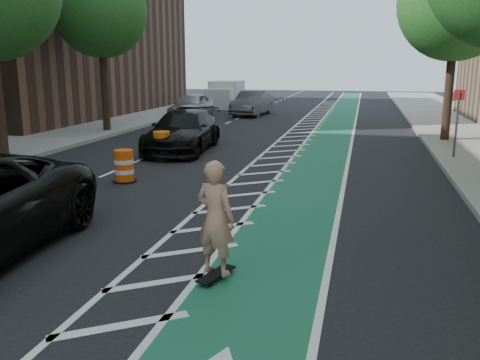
% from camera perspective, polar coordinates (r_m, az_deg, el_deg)
% --- Properties ---
extents(ground, '(120.00, 120.00, 0.00)m').
position_cam_1_polar(ground, '(8.84, -17.99, -9.96)').
color(ground, black).
rests_on(ground, ground).
extents(bike_lane, '(2.00, 90.00, 0.01)m').
position_cam_1_polar(bike_lane, '(17.27, 8.62, 1.62)').
color(bike_lane, '#1A5C3F').
rests_on(bike_lane, ground).
extents(buffer_strip, '(1.40, 90.00, 0.01)m').
position_cam_1_polar(buffer_strip, '(17.45, 3.71, 1.86)').
color(buffer_strip, silver).
rests_on(buffer_strip, ground).
extents(curb_right, '(0.12, 90.00, 0.16)m').
position_cam_1_polar(curb_right, '(17.39, 22.03, 1.15)').
color(curb_right, gray).
rests_on(curb_right, ground).
extents(curb_left, '(0.12, 90.00, 0.16)m').
position_cam_1_polar(curb_left, '(20.68, -20.35, 3.02)').
color(curb_left, gray).
rests_on(curb_left, ground).
extents(tree_r_d, '(4.20, 4.20, 7.90)m').
position_cam_1_polar(tree_r_d, '(23.27, 23.32, 17.91)').
color(tree_r_d, '#382619').
rests_on(tree_r_d, ground).
extents(tree_l_d, '(4.20, 4.20, 7.90)m').
position_cam_1_polar(tree_l_d, '(26.11, -15.37, 17.81)').
color(tree_l_d, '#382619').
rests_on(tree_l_d, ground).
extents(sign_post, '(0.35, 0.08, 2.47)m').
position_cam_1_polar(sign_post, '(19.25, 23.16, 5.94)').
color(sign_post, '#4C4C4C').
rests_on(sign_post, ground).
extents(skateboard, '(0.46, 0.84, 0.11)m').
position_cam_1_polar(skateboard, '(8.18, -2.70, -10.52)').
color(skateboard, black).
rests_on(skateboard, ground).
extents(skateboarder, '(0.76, 0.61, 1.82)m').
position_cam_1_polar(skateboarder, '(7.86, -2.77, -4.29)').
color(skateboarder, tan).
rests_on(skateboarder, skateboard).
extents(suv_far, '(2.59, 5.51, 1.56)m').
position_cam_1_polar(suv_far, '(20.08, -6.41, 5.49)').
color(suv_far, black).
rests_on(suv_far, ground).
extents(car_silver, '(1.90, 4.71, 1.60)m').
position_cam_1_polar(car_silver, '(32.00, -5.49, 8.30)').
color(car_silver, '#AAAAAF').
rests_on(car_silver, ground).
extents(car_grey, '(2.11, 5.00, 1.60)m').
position_cam_1_polar(car_grey, '(34.14, 1.41, 8.64)').
color(car_grey, '#525155').
rests_on(car_grey, ground).
extents(box_truck, '(2.32, 4.93, 2.03)m').
position_cam_1_polar(box_truck, '(40.40, -1.68, 9.49)').
color(box_truck, silver).
rests_on(box_truck, ground).
extents(barrel_a, '(0.69, 0.69, 0.94)m').
position_cam_1_polar(barrel_a, '(15.02, -12.88, 1.45)').
color(barrel_a, '#EE530C').
rests_on(barrel_a, ground).
extents(barrel_b, '(0.75, 0.75, 1.03)m').
position_cam_1_polar(barrel_b, '(18.18, -8.75, 3.71)').
color(barrel_b, '#D9600B').
rests_on(barrel_b, ground).
extents(barrel_c, '(0.66, 0.66, 0.91)m').
position_cam_1_polar(barrel_c, '(23.24, -7.79, 5.59)').
color(barrel_c, '#FF4A0D').
rests_on(barrel_c, ground).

